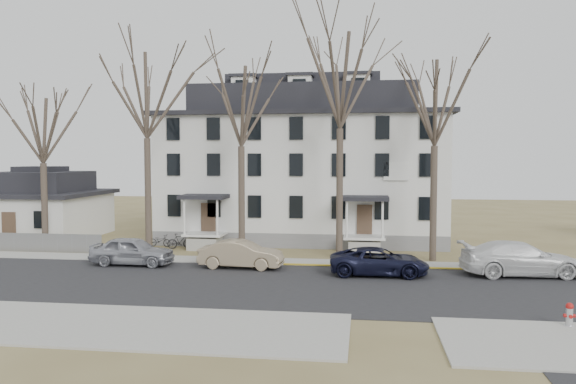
# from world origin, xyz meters

# --- Properties ---
(ground) EXTENTS (120.00, 120.00, 0.00)m
(ground) POSITION_xyz_m (0.00, 0.00, 0.00)
(ground) COLOR olive
(ground) RESTS_ON ground
(main_road) EXTENTS (120.00, 10.00, 0.04)m
(main_road) POSITION_xyz_m (0.00, 2.00, 0.00)
(main_road) COLOR #27272A
(main_road) RESTS_ON ground
(far_sidewalk) EXTENTS (120.00, 2.00, 0.08)m
(far_sidewalk) POSITION_xyz_m (0.00, 8.00, 0.00)
(far_sidewalk) COLOR #A09F97
(far_sidewalk) RESTS_ON ground
(near_sidewalk_left) EXTENTS (20.00, 5.00, 0.08)m
(near_sidewalk_left) POSITION_xyz_m (-8.00, -5.00, 0.00)
(near_sidewalk_left) COLOR #A09F97
(near_sidewalk_left) RESTS_ON ground
(yellow_curb) EXTENTS (14.00, 0.25, 0.06)m
(yellow_curb) POSITION_xyz_m (5.00, 7.10, 0.00)
(yellow_curb) COLOR gold
(yellow_curb) RESTS_ON ground
(boarding_house) EXTENTS (20.80, 12.36, 12.05)m
(boarding_house) POSITION_xyz_m (-2.00, 17.95, 5.38)
(boarding_house) COLOR slate
(boarding_house) RESTS_ON ground
(small_house) EXTENTS (8.70, 8.70, 5.00)m
(small_house) POSITION_xyz_m (-22.00, 16.00, 2.25)
(small_house) COLOR silver
(small_house) RESTS_ON ground
(fence) EXTENTS (14.00, 0.06, 1.20)m
(fence) POSITION_xyz_m (-21.00, 9.50, 0.00)
(fence) COLOR gray
(fence) RESTS_ON ground
(tree_far_left) EXTENTS (8.40, 8.40, 13.72)m
(tree_far_left) POSITION_xyz_m (-11.00, 9.80, 10.34)
(tree_far_left) COLOR #473B31
(tree_far_left) RESTS_ON ground
(tree_mid_left) EXTENTS (7.80, 7.80, 12.74)m
(tree_mid_left) POSITION_xyz_m (-5.00, 9.80, 9.60)
(tree_mid_left) COLOR #473B31
(tree_mid_left) RESTS_ON ground
(tree_center) EXTENTS (9.00, 9.00, 14.70)m
(tree_center) POSITION_xyz_m (1.00, 9.80, 11.08)
(tree_center) COLOR #473B31
(tree_center) RESTS_ON ground
(tree_mid_right) EXTENTS (7.80, 7.80, 12.74)m
(tree_mid_right) POSITION_xyz_m (6.50, 9.80, 9.60)
(tree_mid_right) COLOR #473B31
(tree_mid_right) RESTS_ON ground
(tree_bungalow) EXTENTS (6.60, 6.60, 10.78)m
(tree_bungalow) POSITION_xyz_m (-18.00, 9.80, 8.12)
(tree_bungalow) COLOR #473B31
(tree_bungalow) RESTS_ON ground
(car_silver) EXTENTS (4.70, 1.95, 1.59)m
(car_silver) POSITION_xyz_m (-10.45, 5.97, 0.80)
(car_silver) COLOR #A0A2AB
(car_silver) RESTS_ON ground
(car_tan) EXTENTS (4.66, 1.83, 1.51)m
(car_tan) POSITION_xyz_m (-4.20, 5.97, 0.75)
(car_tan) COLOR gray
(car_tan) RESTS_ON ground
(car_navy) EXTENTS (5.08, 2.37, 1.41)m
(car_navy) POSITION_xyz_m (3.26, 5.11, 0.70)
(car_navy) COLOR black
(car_navy) RESTS_ON ground
(car_white) EXTENTS (6.19, 2.98, 1.74)m
(car_white) POSITION_xyz_m (10.41, 5.93, 0.87)
(car_white) COLOR silver
(car_white) RESTS_ON ground
(bicycle_left) EXTENTS (1.66, 0.80, 0.84)m
(bicycle_left) POSITION_xyz_m (-11.22, 12.34, 0.42)
(bicycle_left) COLOR black
(bicycle_left) RESTS_ON ground
(bicycle_right) EXTENTS (1.75, 0.96, 1.01)m
(bicycle_right) POSITION_xyz_m (-9.59, 11.72, 0.50)
(bicycle_right) COLOR black
(bicycle_right) RESTS_ON ground
(fire_hydrant) EXTENTS (0.38, 0.36, 0.91)m
(fire_hydrant) POSITION_xyz_m (9.75, -2.96, 0.46)
(fire_hydrant) COLOR #B7B7BA
(fire_hydrant) RESTS_ON ground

